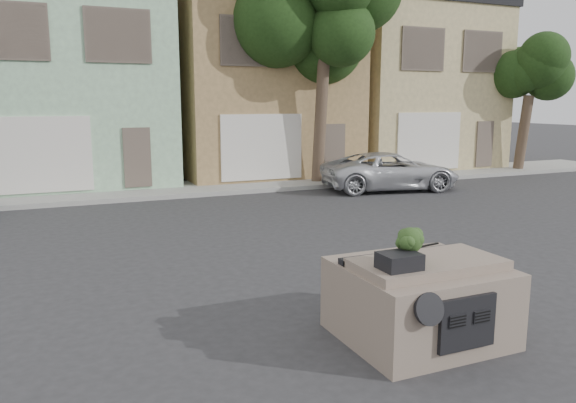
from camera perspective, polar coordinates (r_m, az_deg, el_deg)
ground_plane at (r=10.32m, az=2.99°, el=-7.43°), size 120.00×120.00×0.00m
sidewalk at (r=20.02m, az=-10.56°, el=1.26°), size 40.00×3.00×0.15m
townhouse_mint at (r=23.32m, az=-21.74°, el=11.08°), size 7.20×8.20×7.55m
townhouse_tan at (r=24.78m, az=-3.79°, el=11.67°), size 7.20×8.20×7.55m
townhouse_beige at (r=28.22m, az=10.98°, el=11.33°), size 7.20×8.20×7.55m
silver_pickup at (r=20.29m, az=10.31°, el=1.17°), size 5.15×3.07×1.34m
tree_near at (r=20.87m, az=3.37°, el=13.27°), size 4.40×4.00×8.50m
tree_far at (r=26.89m, az=22.97°, el=9.13°), size 3.20×3.00×6.00m
car_dashboard at (r=7.72m, az=13.17°, el=-9.46°), size 2.00×1.80×1.12m
instrument_hump at (r=6.93m, az=11.25°, el=-5.95°), size 0.48×0.38×0.20m
wiper_arm at (r=8.01m, az=13.32°, el=-4.48°), size 0.69×0.15×0.02m
broccoli at (r=7.14m, az=12.29°, el=-4.37°), size 0.53×0.53×0.47m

